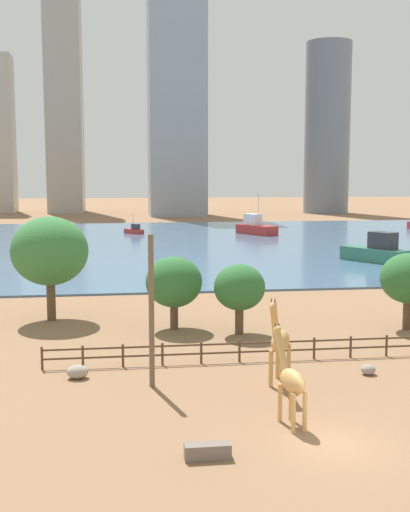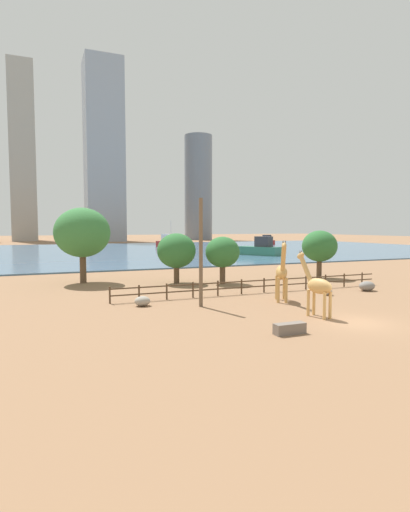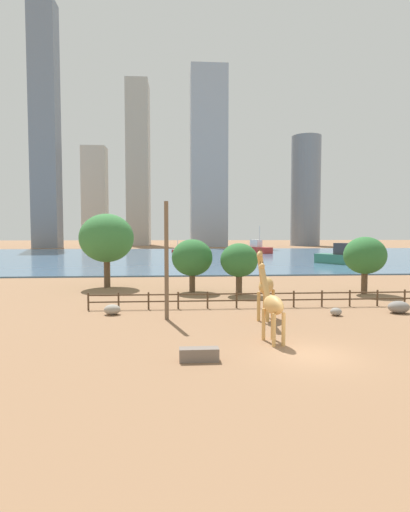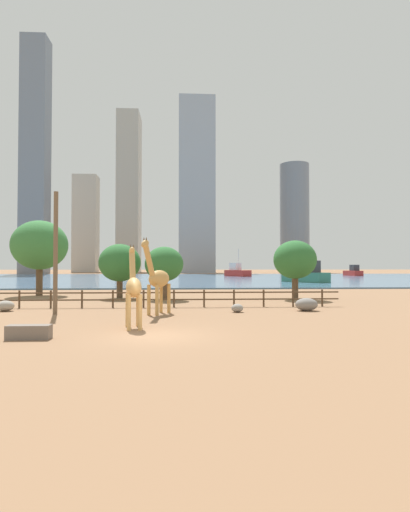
# 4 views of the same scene
# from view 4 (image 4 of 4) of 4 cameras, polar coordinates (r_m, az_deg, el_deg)

# --- Properties ---
(ground_plane) EXTENTS (400.00, 400.00, 0.00)m
(ground_plane) POSITION_cam_4_polar(r_m,az_deg,el_deg) (97.95, -3.90, -3.18)
(ground_plane) COLOR #8C6647
(harbor_water) EXTENTS (180.00, 86.00, 0.20)m
(harbor_water) POSITION_cam_4_polar(r_m,az_deg,el_deg) (94.94, -3.92, -3.18)
(harbor_water) COLOR #476B8C
(harbor_water) RESTS_ON ground
(giraffe_tall) EXTENTS (1.98, 3.05, 4.87)m
(giraffe_tall) POSITION_cam_4_polar(r_m,az_deg,el_deg) (25.74, -6.78, -3.23)
(giraffe_tall) COLOR tan
(giraffe_tall) RESTS_ON ground
(giraffe_companion) EXTENTS (1.10, 3.03, 4.27)m
(giraffe_companion) POSITION_cam_4_polar(r_m,az_deg,el_deg) (20.41, -10.18, -4.41)
(giraffe_companion) COLOR tan
(giraffe_companion) RESTS_ON ground
(utility_pole) EXTENTS (0.28, 0.28, 7.91)m
(utility_pole) POSITION_cam_4_polar(r_m,az_deg,el_deg) (27.45, -20.57, 0.45)
(utility_pole) COLOR brown
(utility_pole) RESTS_ON ground
(boulder_near_fence) EXTENTS (1.55, 1.18, 0.88)m
(boulder_near_fence) POSITION_cam_4_polar(r_m,az_deg,el_deg) (28.54, 14.29, -6.72)
(boulder_near_fence) COLOR gray
(boulder_near_fence) RESTS_ON ground
(boulder_by_pole) EXTENTS (1.16, 0.97, 0.73)m
(boulder_by_pole) POSITION_cam_4_polar(r_m,az_deg,el_deg) (30.66, -26.62, -6.39)
(boulder_by_pole) COLOR gray
(boulder_by_pole) RESTS_ON ground
(boulder_small) EXTENTS (0.80, 0.74, 0.56)m
(boulder_small) POSITION_cam_4_polar(r_m,az_deg,el_deg) (26.98, 4.63, -7.42)
(boulder_small) COLOR gray
(boulder_small) RESTS_ON ground
(feeding_trough) EXTENTS (1.80, 0.60, 0.60)m
(feeding_trough) POSITION_cam_4_polar(r_m,az_deg,el_deg) (18.77, -23.85, -9.91)
(feeding_trough) COLOR #72665B
(feeding_trough) RESTS_ON ground
(enclosure_fence) EXTENTS (26.12, 0.14, 1.30)m
(enclosure_fence) POSITION_cam_4_polar(r_m,az_deg,el_deg) (30.02, -5.95, -5.87)
(enclosure_fence) COLOR #4C3826
(enclosure_fence) RESTS_ON ground
(tree_left_large) EXTENTS (3.93, 3.93, 5.43)m
(tree_left_large) POSITION_cam_4_polar(r_m,az_deg,el_deg) (37.60, 12.73, -0.56)
(tree_left_large) COLOR brown
(tree_left_large) RESTS_ON ground
(tree_center_broad) EXTENTS (3.98, 3.98, 5.18)m
(tree_center_broad) POSITION_cam_4_polar(r_m,az_deg,el_deg) (38.89, -12.08, -0.98)
(tree_center_broad) COLOR brown
(tree_center_broad) RESTS_ON ground
(tree_right_tall) EXTENTS (3.51, 3.51, 4.84)m
(tree_right_tall) POSITION_cam_4_polar(r_m,az_deg,el_deg) (36.45, -5.86, -1.20)
(tree_right_tall) COLOR brown
(tree_right_tall) RESTS_ON ground
(tree_left_small) EXTENTS (5.70, 5.70, 7.82)m
(tree_left_small) POSITION_cam_4_polar(r_m,az_deg,el_deg) (45.01, -22.55, 1.42)
(tree_left_small) COLOR brown
(tree_left_small) RESTS_ON ground
(boat_ferry) EXTENTS (3.05, 7.27, 3.13)m
(boat_ferry) POSITION_cam_4_polar(r_m,az_deg,el_deg) (121.59, 20.41, -2.15)
(boat_ferry) COLOR #B22D28
(boat_ferry) RESTS_ON harbor_water
(boat_sailboat) EXTENTS (3.65, 4.08, 3.64)m
(boat_sailboat) POSITION_cam_4_polar(r_m,az_deg,el_deg) (111.35, -6.83, -2.54)
(boat_sailboat) COLOR #B22D28
(boat_sailboat) RESTS_ON harbor_water
(boat_tug) EXTENTS (7.02, 8.92, 3.76)m
(boat_tug) POSITION_cam_4_polar(r_m,az_deg,el_deg) (72.09, 14.26, -2.63)
(boat_tug) COLOR #337259
(boat_tug) RESTS_ON harbor_water
(boat_barge) EXTENTS (6.64, 8.63, 7.42)m
(boat_barge) POSITION_cam_4_polar(r_m,az_deg,el_deg) (108.06, 4.60, -2.25)
(boat_barge) COLOR #B22D28
(boat_barge) RESTS_ON harbor_water
(skyline_tower_needle) EXTENTS (12.65, 12.65, 47.36)m
(skyline_tower_needle) POSITION_cam_4_polar(r_m,az_deg,el_deg) (179.20, 12.67, 5.26)
(skyline_tower_needle) COLOR slate
(skyline_tower_needle) RESTS_ON ground
(skyline_block_central) EXTENTS (14.79, 14.51, 72.29)m
(skyline_block_central) POSITION_cam_4_polar(r_m,az_deg,el_deg) (169.37, -1.21, 9.89)
(skyline_block_central) COLOR #939EAD
(skyline_block_central) RESTS_ON ground
(skyline_tower_glass) EXTENTS (9.79, 15.50, 72.60)m
(skyline_tower_glass) POSITION_cam_4_polar(r_m,az_deg,el_deg) (188.33, -10.78, 8.81)
(skyline_tower_glass) COLOR #ADA89E
(skyline_tower_glass) RESTS_ON ground
(skyline_block_left) EXTENTS (9.42, 8.06, 89.68)m
(skyline_block_left) POSITION_cam_4_polar(r_m,az_deg,el_deg) (168.19, -23.09, 13.11)
(skyline_block_left) COLOR slate
(skyline_block_left) RESTS_ON ground
(skyline_block_right) EXTENTS (10.77, 8.79, 44.56)m
(skyline_block_right) POSITION_cam_4_polar(r_m,az_deg,el_deg) (192.52, -16.66, 4.41)
(skyline_block_right) COLOR #B7B2A8
(skyline_block_right) RESTS_ON ground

